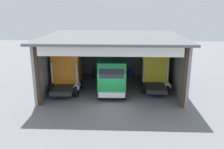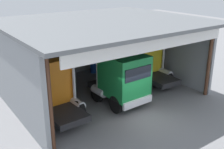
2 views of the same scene
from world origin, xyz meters
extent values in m
plane|color=slate|center=(0.00, 0.00, 0.00)|extent=(80.00, 80.00, 0.00)
cube|color=gray|center=(0.00, 9.86, 2.54)|extent=(12.13, 0.24, 5.07)
cube|color=gray|center=(-6.06, 4.93, 2.54)|extent=(0.24, 9.86, 5.07)
cube|color=gray|center=(6.06, 4.93, 2.54)|extent=(0.24, 9.86, 5.07)
cube|color=slate|center=(0.00, 4.36, 5.17)|extent=(12.73, 11.00, 0.20)
cylinder|color=#4C2D1E|center=(-5.81, 0.15, 2.54)|extent=(0.24, 0.24, 5.07)
cylinder|color=#4C2D1E|center=(5.81, 0.15, 2.54)|extent=(0.24, 0.24, 5.07)
cube|color=white|center=(0.00, -0.46, 4.72)|extent=(10.92, 0.12, 0.90)
cube|color=orange|center=(-4.35, 4.01, 2.18)|extent=(2.59, 2.26, 2.72)
cube|color=black|center=(-4.39, 5.12, 2.66)|extent=(2.14, 0.14, 0.82)
cube|color=silver|center=(-4.39, 5.15, 0.72)|extent=(2.39, 0.25, 0.44)
cube|color=#232326|center=(-4.29, 2.29, 0.75)|extent=(2.00, 3.20, 0.36)
cylinder|color=silver|center=(-5.44, 2.74, 1.80)|extent=(0.18, 0.18, 2.48)
cylinder|color=silver|center=(-3.18, 2.82, 1.80)|extent=(0.18, 0.18, 2.48)
cylinder|color=silver|center=(-3.17, 2.63, 0.87)|extent=(0.60, 1.22, 0.56)
cylinder|color=black|center=(-5.47, 4.41, 0.57)|extent=(0.34, 1.14, 1.13)
cylinder|color=black|center=(-3.26, 4.49, 0.57)|extent=(0.34, 1.14, 1.13)
cylinder|color=black|center=(-5.40, 2.25, 0.57)|extent=(0.34, 1.14, 1.13)
cylinder|color=black|center=(-3.18, 2.33, 0.57)|extent=(0.34, 1.14, 1.13)
cube|color=#197F3D|center=(0.05, 2.18, 2.11)|extent=(2.46, 2.61, 2.61)
cube|color=black|center=(0.08, 0.89, 2.57)|extent=(2.03, 0.12, 0.78)
cube|color=silver|center=(0.08, 0.86, 0.71)|extent=(2.27, 0.22, 0.44)
cube|color=#232326|center=(0.00, 3.74, 0.74)|extent=(1.87, 2.89, 0.36)
cylinder|color=silver|center=(1.08, 3.63, 1.86)|extent=(0.18, 0.18, 2.61)
cylinder|color=silver|center=(-1.07, 3.57, 1.86)|extent=(0.18, 0.18, 2.61)
cylinder|color=silver|center=(-1.06, 3.41, 0.86)|extent=(0.59, 1.22, 0.56)
cylinder|color=black|center=(1.10, 1.70, 0.56)|extent=(0.33, 1.13, 1.12)
cylinder|color=black|center=(-0.98, 1.64, 0.56)|extent=(0.33, 1.13, 1.12)
cylinder|color=black|center=(1.05, 3.77, 0.56)|extent=(0.33, 1.13, 1.12)
cylinder|color=black|center=(-1.04, 3.71, 0.56)|extent=(0.33, 1.13, 1.12)
cube|color=yellow|center=(4.17, 5.06, 2.11)|extent=(2.58, 2.16, 2.68)
cube|color=black|center=(4.23, 6.09, 2.58)|extent=(2.10, 0.18, 0.80)
cube|color=silver|center=(4.23, 6.12, 0.67)|extent=(2.35, 0.29, 0.44)
cube|color=#232326|center=(4.07, 3.27, 0.70)|extent=(2.04, 3.36, 0.36)
cylinder|color=silver|center=(2.99, 3.97, 1.76)|extent=(0.18, 0.18, 2.48)
cylinder|color=silver|center=(5.21, 3.84, 1.76)|extent=(0.18, 0.18, 2.48)
cylinder|color=silver|center=(5.19, 3.51, 0.82)|extent=(0.63, 1.23, 0.56)
cylinder|color=black|center=(3.11, 5.53, 0.52)|extent=(0.36, 1.05, 1.04)
cylinder|color=black|center=(5.27, 5.41, 0.52)|extent=(0.36, 1.05, 1.04)
cylinder|color=black|center=(2.98, 3.34, 0.52)|extent=(0.36, 1.05, 1.04)
cylinder|color=black|center=(5.15, 3.21, 0.52)|extent=(0.36, 1.05, 1.04)
cylinder|color=#194CB2|center=(1.88, 8.82, 0.43)|extent=(0.58, 0.58, 0.87)
cube|color=black|center=(-1.98, 8.47, 0.50)|extent=(0.90, 0.60, 1.00)
camera|label=1|loc=(0.91, -17.62, 7.76)|focal=37.75mm
camera|label=2|loc=(-10.05, -10.59, 8.02)|focal=44.10mm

